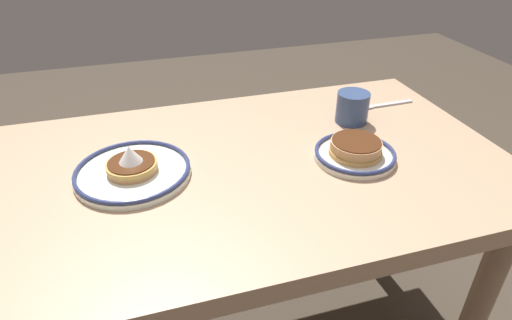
# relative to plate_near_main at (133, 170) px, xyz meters

# --- Properties ---
(dining_table) EXTENTS (1.46, 0.79, 0.72)m
(dining_table) POSITION_rel_plate_near_main_xyz_m (-0.22, 0.02, -0.10)
(dining_table) COLOR tan
(dining_table) RESTS_ON ground_plane
(plate_near_main) EXTENTS (0.28, 0.28, 0.08)m
(plate_near_main) POSITION_rel_plate_near_main_xyz_m (0.00, 0.00, 0.00)
(plate_near_main) COLOR white
(plate_near_main) RESTS_ON dining_table
(plate_center_pancakes) EXTENTS (0.21, 0.21, 0.05)m
(plate_center_pancakes) POSITION_rel_plate_near_main_xyz_m (-0.55, 0.08, 0.00)
(plate_center_pancakes) COLOR silver
(plate_center_pancakes) RESTS_ON dining_table
(coffee_mug) EXTENTS (0.09, 0.13, 0.09)m
(coffee_mug) POSITION_rel_plate_near_main_xyz_m (-0.64, -0.11, 0.03)
(coffee_mug) COLOR #334772
(coffee_mug) RESTS_ON dining_table
(fork_near) EXTENTS (0.18, 0.02, 0.01)m
(fork_near) POSITION_rel_plate_near_main_xyz_m (-0.80, -0.18, -0.01)
(fork_near) COLOR silver
(fork_near) RESTS_ON dining_table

